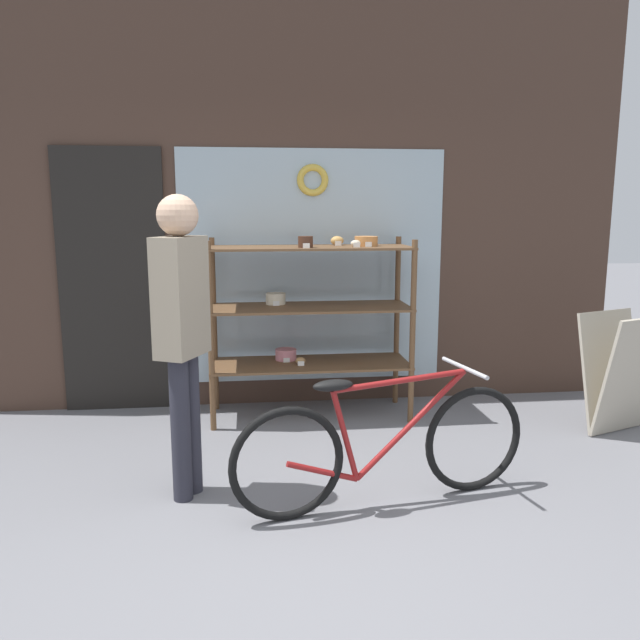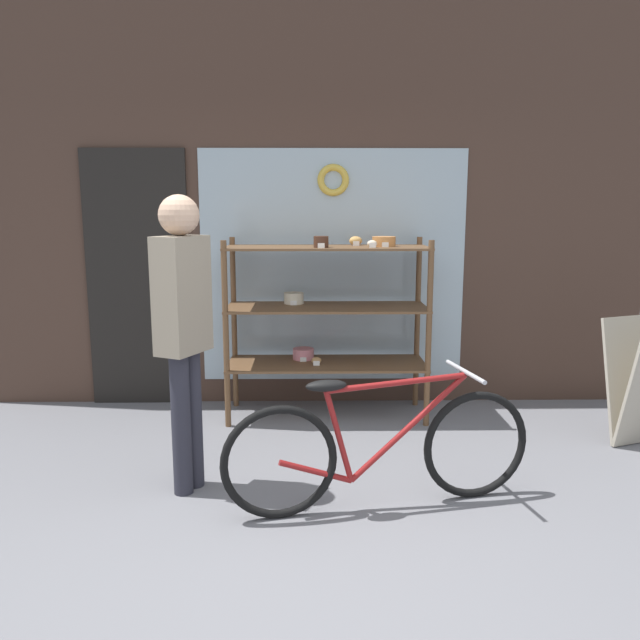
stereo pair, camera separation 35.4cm
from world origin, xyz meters
The scene contains 5 objects.
ground_plane centered at (0.00, 0.00, 0.00)m, with size 30.00×30.00×0.00m, color slate.
storefront_facade centered at (-0.04, 2.69, 1.66)m, with size 5.59×0.13×3.40m.
display_case centered at (0.14, 2.29, 0.86)m, with size 1.55×0.55×1.43m.
bicycle centered at (0.39, 0.72, 0.34)m, with size 1.72×0.53×0.76m.
pedestrian centered at (-0.70, 0.97, 1.01)m, with size 0.30×0.37×1.70m.
Camera 2 is at (0.02, -2.48, 1.63)m, focal length 35.00 mm.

